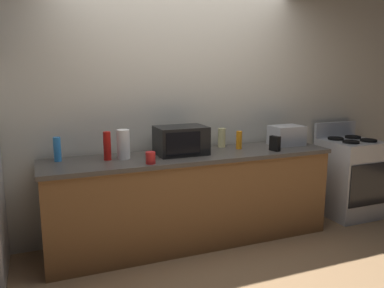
{
  "coord_description": "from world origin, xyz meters",
  "views": [
    {
      "loc": [
        -1.38,
        -3.02,
        1.7
      ],
      "look_at": [
        0.0,
        0.4,
        1.0
      ],
      "focal_mm": 36.43,
      "sensor_mm": 36.0,
      "label": 1
    }
  ],
  "objects": [
    {
      "name": "cordless_phone",
      "position": [
        0.84,
        0.24,
        0.98
      ],
      "size": [
        0.08,
        0.12,
        0.15
      ],
      "primitive_type": "cube",
      "rotation": [
        0.0,
        0.0,
        0.27
      ],
      "color": "black",
      "rests_on": "counter_run"
    },
    {
      "name": "counter_run",
      "position": [
        0.0,
        0.4,
        0.45
      ],
      "size": [
        2.84,
        0.64,
        0.9
      ],
      "color": "brown",
      "rests_on": "ground_plane"
    },
    {
      "name": "mug_red",
      "position": [
        -0.48,
        0.17,
        0.95
      ],
      "size": [
        0.08,
        0.08,
        0.1
      ],
      "primitive_type": "cylinder",
      "color": "red",
      "rests_on": "counter_run"
    },
    {
      "name": "ground_plane",
      "position": [
        0.0,
        0.0,
        0.0
      ],
      "size": [
        8.0,
        8.0,
        0.0
      ],
      "primitive_type": "plane",
      "color": "#93704C"
    },
    {
      "name": "back_wall",
      "position": [
        0.0,
        0.81,
        1.35
      ],
      "size": [
        6.4,
        0.1,
        2.7
      ],
      "primitive_type": "cube",
      "color": "beige",
      "rests_on": "ground_plane"
    },
    {
      "name": "bottle_spray_cleaner",
      "position": [
        -1.22,
        0.57,
        1.01
      ],
      "size": [
        0.06,
        0.06,
        0.22
      ],
      "primitive_type": "cylinder",
      "color": "#338CE5",
      "rests_on": "counter_run"
    },
    {
      "name": "bottle_dish_soap",
      "position": [
        0.55,
        0.46,
        0.99
      ],
      "size": [
        0.06,
        0.06,
        0.19
      ],
      "primitive_type": "cylinder",
      "color": "orange",
      "rests_on": "counter_run"
    },
    {
      "name": "paper_towel_roll",
      "position": [
        -0.66,
        0.45,
        1.04
      ],
      "size": [
        0.12,
        0.12,
        0.27
      ],
      "primitive_type": "cylinder",
      "color": "white",
      "rests_on": "counter_run"
    },
    {
      "name": "microwave",
      "position": [
        -0.1,
        0.45,
        1.04
      ],
      "size": [
        0.48,
        0.35,
        0.27
      ],
      "color": "black",
      "rests_on": "counter_run"
    },
    {
      "name": "stove_range",
      "position": [
        2.0,
        0.4,
        0.46
      ],
      "size": [
        0.6,
        0.61,
        1.08
      ],
      "color": "#B7BABF",
      "rests_on": "ground_plane"
    },
    {
      "name": "toaster_oven",
      "position": [
        1.13,
        0.46,
        1.01
      ],
      "size": [
        0.34,
        0.26,
        0.21
      ],
      "primitive_type": "cube",
      "color": "#B7BABF",
      "rests_on": "counter_run"
    },
    {
      "name": "bottle_hot_sauce",
      "position": [
        -0.8,
        0.46,
        1.03
      ],
      "size": [
        0.07,
        0.07,
        0.26
      ],
      "primitive_type": "cylinder",
      "color": "red",
      "rests_on": "counter_run"
    },
    {
      "name": "bottle_vinegar",
      "position": [
        0.42,
        0.61,
        1.0
      ],
      "size": [
        0.08,
        0.08,
        0.2
      ],
      "primitive_type": "cylinder",
      "color": "beige",
      "rests_on": "counter_run"
    }
  ]
}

